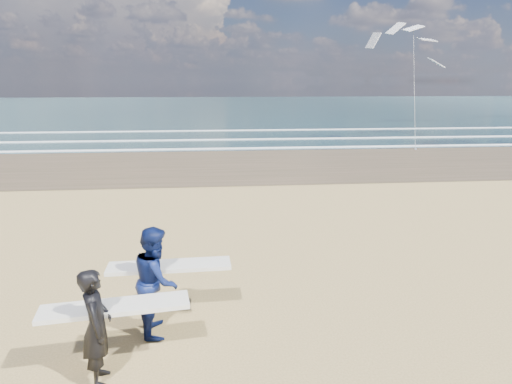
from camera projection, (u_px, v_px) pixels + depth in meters
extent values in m
cube|color=#1A363A|center=(313.00, 107.00, 78.72)|extent=(220.00, 100.00, 0.02)
cube|color=white|center=(470.00, 145.00, 31.14)|extent=(220.00, 0.50, 0.05)
cube|color=white|center=(437.00, 137.00, 35.69)|extent=(220.00, 0.50, 0.05)
cube|color=white|center=(403.00, 129.00, 41.97)|extent=(220.00, 0.50, 0.05)
imported|color=black|center=(97.00, 327.00, 6.54)|extent=(0.54, 0.71, 1.77)
cube|color=silver|center=(115.00, 307.00, 6.87)|extent=(2.25, 0.81, 0.07)
imported|color=#0D194B|center=(156.00, 280.00, 7.90)|extent=(0.80, 0.99, 1.92)
cube|color=silver|center=(170.00, 266.00, 8.23)|extent=(2.22, 0.60, 0.07)
cube|color=slate|center=(415.00, 149.00, 29.36)|extent=(0.12, 0.12, 0.10)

